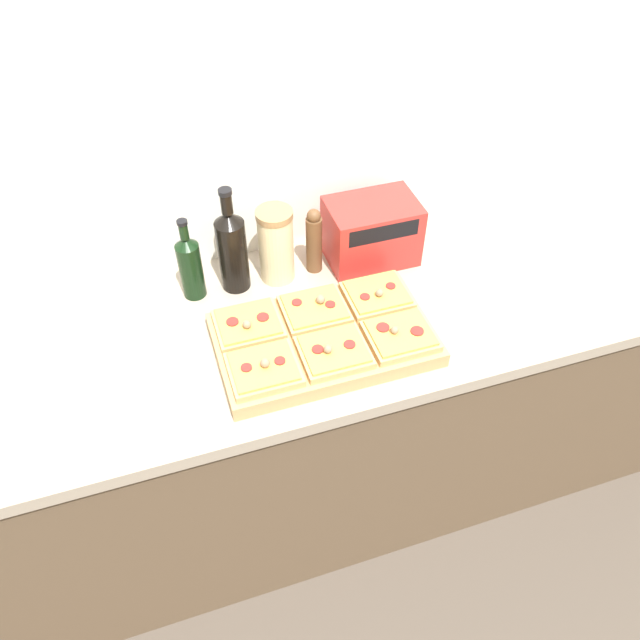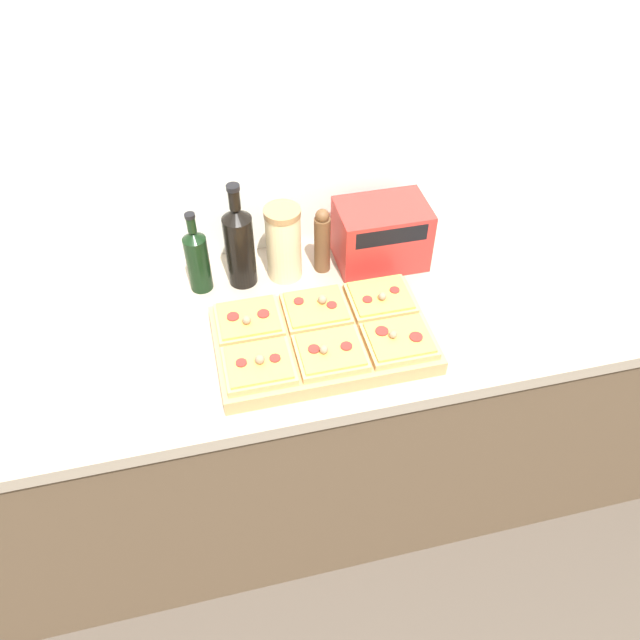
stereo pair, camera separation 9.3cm
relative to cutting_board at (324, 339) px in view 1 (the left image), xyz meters
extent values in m
plane|color=#4C4238|center=(0.00, -0.21, -0.91)|extent=(12.00, 12.00, 0.00)
cube|color=silver|center=(0.00, 0.46, 0.34)|extent=(6.00, 0.06, 2.50)
cube|color=brown|center=(0.00, 0.11, -0.49)|extent=(2.60, 0.64, 0.85)
cube|color=gray|center=(0.00, 0.11, -0.04)|extent=(2.63, 0.67, 0.04)
cube|color=tan|center=(0.00, 0.00, 0.00)|extent=(0.54, 0.33, 0.04)
cube|color=tan|center=(-0.18, 0.08, 0.03)|extent=(0.17, 0.15, 0.02)
cube|color=gold|center=(-0.18, 0.08, 0.05)|extent=(0.15, 0.13, 0.01)
cylinder|color=maroon|center=(-0.21, 0.08, 0.05)|extent=(0.03, 0.03, 0.00)
cylinder|color=maroon|center=(-0.14, 0.08, 0.05)|extent=(0.03, 0.03, 0.00)
sphere|color=#7F6B51|center=(-0.18, 0.05, 0.06)|extent=(0.02, 0.02, 0.02)
cube|color=tan|center=(0.00, 0.08, 0.03)|extent=(0.17, 0.15, 0.02)
cube|color=gold|center=(0.00, 0.08, 0.05)|extent=(0.15, 0.13, 0.01)
cylinder|color=maroon|center=(-0.04, 0.10, 0.05)|extent=(0.03, 0.03, 0.00)
cylinder|color=maroon|center=(0.04, 0.07, 0.05)|extent=(0.03, 0.03, 0.00)
sphere|color=#7F6B51|center=(0.02, 0.08, 0.06)|extent=(0.02, 0.02, 0.02)
cube|color=tan|center=(0.18, 0.08, 0.03)|extent=(0.17, 0.15, 0.02)
cube|color=gold|center=(0.18, 0.08, 0.05)|extent=(0.15, 0.13, 0.01)
cylinder|color=maroon|center=(0.14, 0.07, 0.05)|extent=(0.03, 0.03, 0.00)
cylinder|color=maroon|center=(0.22, 0.08, 0.05)|extent=(0.03, 0.03, 0.00)
sphere|color=#7F6B51|center=(0.17, 0.06, 0.06)|extent=(0.02, 0.02, 0.02)
cube|color=tan|center=(-0.18, -0.08, 0.03)|extent=(0.17, 0.15, 0.02)
cube|color=gold|center=(-0.18, -0.08, 0.05)|extent=(0.15, 0.13, 0.01)
cylinder|color=maroon|center=(-0.22, -0.08, 0.05)|extent=(0.03, 0.03, 0.00)
cylinder|color=maroon|center=(-0.14, -0.08, 0.05)|extent=(0.03, 0.03, 0.00)
sphere|color=#7F6B51|center=(-0.17, -0.08, 0.06)|extent=(0.02, 0.02, 0.02)
cube|color=tan|center=(0.00, -0.08, 0.03)|extent=(0.17, 0.15, 0.02)
cube|color=gold|center=(0.00, -0.08, 0.05)|extent=(0.15, 0.13, 0.01)
cylinder|color=maroon|center=(-0.04, -0.07, 0.05)|extent=(0.03, 0.03, 0.00)
cylinder|color=maroon|center=(0.04, -0.08, 0.05)|extent=(0.03, 0.03, 0.00)
sphere|color=#7F6B51|center=(-0.02, -0.09, 0.06)|extent=(0.02, 0.02, 0.02)
cube|color=tan|center=(0.18, -0.08, 0.03)|extent=(0.17, 0.15, 0.02)
cube|color=gold|center=(0.18, -0.08, 0.05)|extent=(0.15, 0.13, 0.01)
cylinder|color=maroon|center=(0.14, -0.05, 0.05)|extent=(0.03, 0.03, 0.00)
cylinder|color=maroon|center=(0.21, -0.09, 0.05)|extent=(0.03, 0.03, 0.00)
sphere|color=#7F6B51|center=(0.16, -0.08, 0.06)|extent=(0.02, 0.02, 0.02)
cylinder|color=black|center=(-0.28, 0.30, 0.06)|extent=(0.06, 0.06, 0.17)
cone|color=black|center=(-0.28, 0.30, 0.16)|extent=(0.06, 0.06, 0.02)
cylinder|color=black|center=(-0.28, 0.30, 0.19)|extent=(0.02, 0.02, 0.04)
cylinder|color=black|center=(-0.28, 0.30, 0.22)|extent=(0.03, 0.03, 0.01)
cylinder|color=black|center=(-0.16, 0.30, 0.09)|extent=(0.08, 0.08, 0.22)
cone|color=black|center=(-0.16, 0.30, 0.21)|extent=(0.08, 0.08, 0.03)
cylinder|color=black|center=(-0.16, 0.30, 0.25)|extent=(0.03, 0.03, 0.06)
cylinder|color=black|center=(-0.16, 0.30, 0.29)|extent=(0.04, 0.04, 0.01)
cylinder|color=beige|center=(-0.04, 0.30, 0.08)|extent=(0.10, 0.10, 0.21)
cylinder|color=#937047|center=(-0.04, 0.30, 0.19)|extent=(0.10, 0.10, 0.02)
cylinder|color=brown|center=(0.07, 0.30, 0.07)|extent=(0.05, 0.05, 0.18)
sphere|color=brown|center=(0.07, 0.30, 0.16)|extent=(0.04, 0.04, 0.04)
cube|color=red|center=(0.24, 0.30, 0.07)|extent=(0.26, 0.17, 0.19)
cube|color=black|center=(0.24, 0.22, 0.13)|extent=(0.20, 0.01, 0.05)
cube|color=black|center=(0.38, 0.30, 0.08)|extent=(0.02, 0.02, 0.02)
camera|label=1|loc=(-0.35, -1.03, 1.16)|focal=35.00mm
camera|label=2|loc=(-0.26, -1.06, 1.16)|focal=35.00mm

